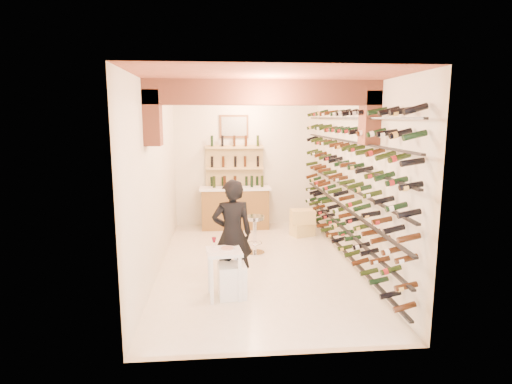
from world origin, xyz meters
The scene contains 11 objects.
ground centered at (0.00, 0.00, 0.00)m, with size 6.00×6.00×0.00m, color beige.
room_shell centered at (0.00, -0.26, 2.25)m, with size 3.52×6.02×3.21m.
wine_rack centered at (1.53, 0.00, 1.55)m, with size 0.32×5.70×2.56m.
back_counter centered at (-0.30, 2.65, 0.53)m, with size 1.70×0.62×1.29m.
back_shelving centered at (-0.30, 2.89, 1.17)m, with size 1.40×0.31×2.73m.
tasting_table centered at (-0.62, -1.37, 0.60)m, with size 0.56×0.56×0.89m.
white_stool centered at (-0.51, -1.35, 0.25)m, with size 0.40×0.40×0.50m, color white.
person centered at (-0.49, -1.00, 0.87)m, with size 0.63×0.42×1.74m, color black.
chrome_barstool centered at (0.00, 0.64, 0.44)m, with size 0.39×0.39×0.76m.
crate_lower centered at (1.20, 1.83, 0.15)m, with size 0.49×0.34×0.29m, color #E9D080.
crate_upper centered at (1.20, 1.83, 0.45)m, with size 0.53×0.36×0.31m, color #E9D080.
Camera 1 is at (-0.67, -7.32, 2.65)m, focal length 29.47 mm.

